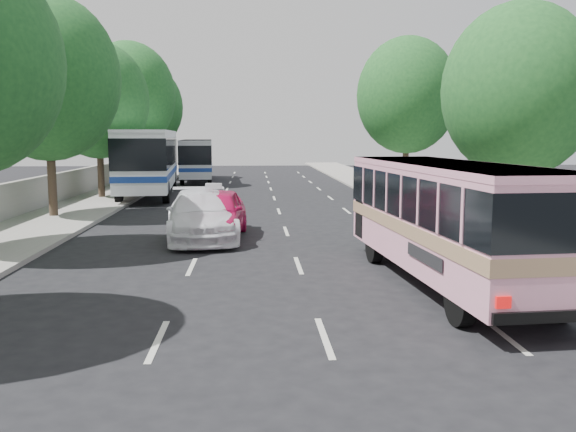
{
  "coord_description": "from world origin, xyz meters",
  "views": [
    {
      "loc": [
        -0.25,
        -12.27,
        3.53
      ],
      "look_at": [
        0.61,
        2.25,
        1.6
      ],
      "focal_mm": 38.0,
      "sensor_mm": 36.0,
      "label": 1
    }
  ],
  "objects": [
    {
      "name": "ground",
      "position": [
        0.0,
        0.0,
        0.0
      ],
      "size": [
        120.0,
        120.0,
        0.0
      ],
      "primitive_type": "plane",
      "color": "black",
      "rests_on": "ground"
    },
    {
      "name": "sidewalk_left",
      "position": [
        -8.5,
        20.0,
        0.07
      ],
      "size": [
        4.0,
        90.0,
        0.15
      ],
      "primitive_type": "cube",
      "color": "#9E998E",
      "rests_on": "ground"
    },
    {
      "name": "sidewalk_right",
      "position": [
        8.5,
        20.0,
        0.06
      ],
      "size": [
        4.0,
        90.0,
        0.12
      ],
      "primitive_type": "cube",
      "color": "#9E998E",
      "rests_on": "ground"
    },
    {
      "name": "low_wall",
      "position": [
        -10.3,
        20.0,
        0.9
      ],
      "size": [
        0.3,
        90.0,
        1.5
      ],
      "primitive_type": "cube",
      "color": "#9E998E",
      "rests_on": "sidewalk_left"
    },
    {
      "name": "tree_left_c",
      "position": [
        -8.62,
        13.94,
        6.12
      ],
      "size": [
        6.0,
        6.0,
        9.35
      ],
      "color": "#38281E",
      "rests_on": "ground"
    },
    {
      "name": "tree_left_d",
      "position": [
        -8.52,
        21.94,
        5.63
      ],
      "size": [
        5.52,
        5.52,
        8.6
      ],
      "color": "#38281E",
      "rests_on": "ground"
    },
    {
      "name": "tree_left_e",
      "position": [
        -8.42,
        29.94,
        6.43
      ],
      "size": [
        6.3,
        6.3,
        9.82
      ],
      "color": "#38281E",
      "rests_on": "ground"
    },
    {
      "name": "tree_left_f",
      "position": [
        -8.62,
        37.94,
        6.0
      ],
      "size": [
        5.88,
        5.88,
        9.16
      ],
      "color": "#38281E",
      "rests_on": "ground"
    },
    {
      "name": "tree_right_near",
      "position": [
        8.78,
        7.94,
        5.2
      ],
      "size": [
        5.1,
        5.1,
        7.95
      ],
      "color": "#38281E",
      "rests_on": "ground"
    },
    {
      "name": "tree_right_far",
      "position": [
        9.08,
        23.94,
        6.12
      ],
      "size": [
        6.0,
        6.0,
        9.35
      ],
      "color": "#38281E",
      "rests_on": "ground"
    },
    {
      "name": "pink_bus",
      "position": [
        4.33,
        1.65,
        1.8
      ],
      "size": [
        3.0,
        9.22,
        2.89
      ],
      "rotation": [
        0.0,
        0.0,
        0.08
      ],
      "color": "pink",
      "rests_on": "ground"
    },
    {
      "name": "pink_taxi",
      "position": [
        -1.56,
        8.66,
        0.86
      ],
      "size": [
        2.32,
        5.16,
        1.72
      ],
      "primitive_type": "imported",
      "rotation": [
        0.0,
        0.0,
        -0.06
      ],
      "color": "#D41257",
      "rests_on": "ground"
    },
    {
      "name": "white_pickup",
      "position": [
        -2.0,
        8.53,
        0.82
      ],
      "size": [
        2.94,
        5.88,
        1.64
      ],
      "primitive_type": "imported",
      "rotation": [
        0.0,
        0.0,
        0.12
      ],
      "color": "white",
      "rests_on": "ground"
    },
    {
      "name": "tour_coach_front",
      "position": [
        -6.3,
        24.1,
        2.3
      ],
      "size": [
        3.78,
        12.93,
        3.82
      ],
      "rotation": [
        0.0,
        0.0,
        0.08
      ],
      "color": "white",
      "rests_on": "ground"
    },
    {
      "name": "tour_coach_rear",
      "position": [
        -4.5,
        35.44,
        1.92
      ],
      "size": [
        2.97,
        10.79,
        3.19
      ],
      "rotation": [
        0.0,
        0.0,
        0.06
      ],
      "color": "silver",
      "rests_on": "ground"
    },
    {
      "name": "taxi_roof_sign",
      "position": [
        -1.56,
        8.66,
        1.81
      ],
      "size": [
        0.56,
        0.21,
        0.18
      ],
      "primitive_type": "cube",
      "rotation": [
        0.0,
        0.0,
        -0.06
      ],
      "color": "silver",
      "rests_on": "pink_taxi"
    }
  ]
}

